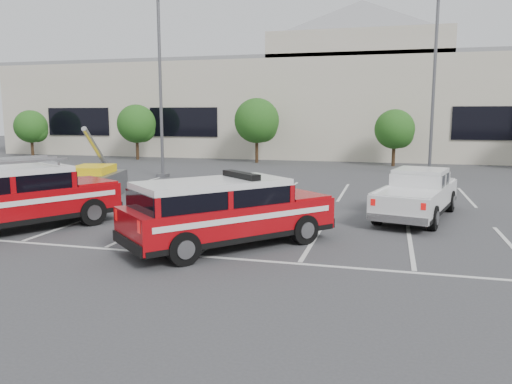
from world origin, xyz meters
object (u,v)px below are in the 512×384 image
utility_rig (90,183)px  tree_far_left (32,128)px  tree_mid_left (258,122)px  fire_chief_suv (226,217)px  light_pole_mid (434,87)px  light_pole_left (160,87)px  convention_building (340,102)px  white_pickup (417,199)px  ladder_suv (18,202)px  tree_left (138,125)px  tree_mid_right (396,131)px

utility_rig → tree_far_left: bearing=120.9°
tree_mid_left → fire_chief_suv: bearing=-77.3°
tree_mid_left → light_pole_mid: bearing=-26.9°
light_pole_left → fire_chief_suv: bearing=-58.4°
convention_building → white_pickup: size_ratio=10.33×
convention_building → ladder_suv: (-6.72, -33.36, -3.82)m
white_pickup → convention_building: bearing=115.5°
light_pole_left → fire_chief_suv: size_ratio=1.79×
convention_building → utility_rig: bearing=-106.7°
fire_chief_suv → utility_rig: bearing=-175.1°
tree_far_left → tree_mid_left: 20.01m
light_pole_mid → fire_chief_suv: size_ratio=1.79×
utility_rig → tree_left: bearing=98.4°
tree_mid_left → ladder_suv: tree_mid_left is taller
convention_building → light_pole_mid: (6.82, -15.86, 0.47)m
light_pole_left → ladder_suv: bearing=-83.8°
light_pole_left → ladder_suv: 14.24m
tree_mid_left → ladder_suv: 23.70m
light_pole_mid → white_pickup: bearing=-95.9°
convention_building → light_pole_mid: size_ratio=5.86×
convention_building → tree_mid_right: 11.20m
convention_building → tree_mid_right: convention_building is taller
ladder_suv → white_pickup: bearing=53.8°
tree_mid_left → tree_mid_right: size_ratio=1.21×
tree_far_left → ladder_suv: 29.91m
tree_mid_left → light_pole_left: 10.73m
fire_chief_suv → white_pickup: 7.61m
tree_far_left → light_pole_left: (16.91, -10.05, 2.68)m
light_pole_mid → convention_building: bearing=113.3°
tree_far_left → fire_chief_suv: bearing=-43.1°
tree_mid_right → fire_chief_suv: 24.27m
light_pole_left → white_pickup: bearing=-31.0°
tree_mid_right → light_pole_mid: light_pole_mid is taller
ladder_suv → tree_mid_right: bearing=94.3°
convention_building → tree_far_left: bearing=-158.6°
light_pole_left → utility_rig: bearing=-89.9°
tree_mid_right → utility_rig: (-13.08, -17.40, -1.88)m
tree_left → ladder_suv: 25.06m
tree_far_left → tree_mid_left: tree_mid_left is taller
convention_building → ladder_suv: size_ratio=9.88×
tree_left → light_pole_left: (6.91, -10.05, 2.41)m
light_pole_left → white_pickup: size_ratio=1.76×
light_pole_left → white_pickup: light_pole_left is taller
light_pole_mid → white_pickup: size_ratio=1.76×
tree_far_left → utility_rig: size_ratio=0.98×
convention_building → fire_chief_suv: bearing=-89.5°
tree_left → white_pickup: 27.65m
tree_mid_right → light_pole_left: 16.72m
fire_chief_suv → white_pickup: size_ratio=0.98×
tree_far_left → light_pole_left: light_pole_left is taller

